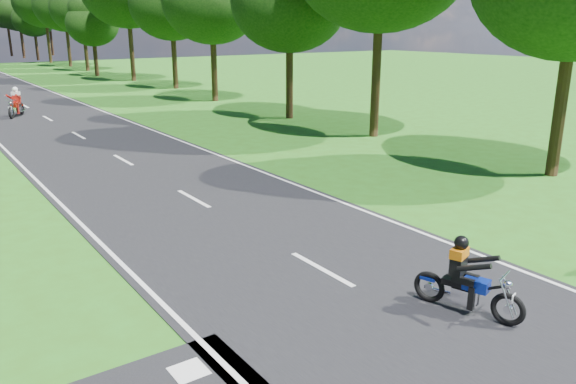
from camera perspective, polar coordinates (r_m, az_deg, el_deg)
ground at (r=10.39m, az=10.42°, el=-11.53°), size 160.00×160.00×0.00m
rider_near_blue at (r=10.22m, az=17.92°, el=-8.12°), size 1.04×1.77×1.40m
rider_far_red at (r=34.68m, az=-25.97°, el=8.23°), size 1.49×2.01×1.61m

